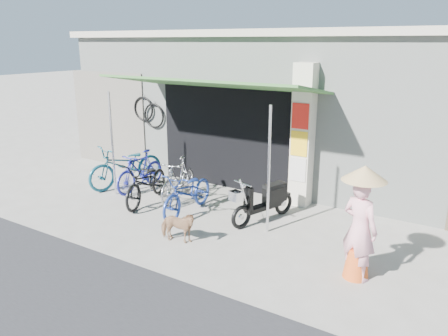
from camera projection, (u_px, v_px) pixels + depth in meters
The scene contains 13 objects.
ground at pixel (204, 235), 7.97m from camera, with size 80.00×80.00×0.00m, color gray.
bicycle_shop at pixel (312, 103), 11.60m from camera, with size 12.30×5.30×3.66m.
shop_pillar at pixel (303, 136), 9.11m from camera, with size 0.42×0.44×3.00m.
awning at pixel (211, 86), 9.05m from camera, with size 4.60×1.88×2.72m.
neighbour_left at pixel (109, 119), 12.26m from camera, with size 2.60×0.06×2.60m, color #6B665B.
bike_teal at pixel (126, 166), 10.53m from camera, with size 0.69×1.97×1.03m, color #165163.
bike_blue at pixel (140, 171), 10.26m from camera, with size 0.44×1.56×0.94m, color #22279C.
bike_black at pixel (147, 182), 9.46m from camera, with size 0.61×1.76×0.92m, color black.
bike_silver at pixel (178, 180), 9.59m from camera, with size 0.45×1.59×0.96m, color #ABAAAF.
bike_navy at pixel (188, 193), 8.85m from camera, with size 0.60×1.72×0.90m, color navy.
street_dog at pixel (177, 227), 7.61m from camera, with size 0.32×0.69×0.58m, color tan.
moped at pixel (265, 201), 8.50m from camera, with size 0.70×1.55×0.91m.
nun at pixel (360, 224), 6.31m from camera, with size 0.67×0.64×1.74m.
Camera 1 is at (4.18, -6.01, 3.41)m, focal length 35.00 mm.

